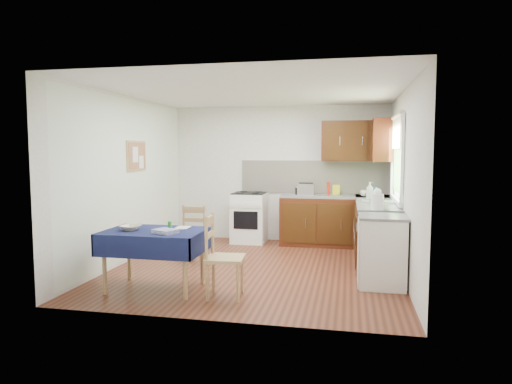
% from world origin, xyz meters
% --- Properties ---
extents(floor, '(4.20, 4.20, 0.00)m').
position_xyz_m(floor, '(0.00, 0.00, 0.00)').
color(floor, '#441E12').
rests_on(floor, ground).
extents(ceiling, '(4.00, 4.20, 0.02)m').
position_xyz_m(ceiling, '(0.00, 0.00, 2.50)').
color(ceiling, white).
rests_on(ceiling, wall_back).
extents(wall_back, '(4.00, 0.02, 2.50)m').
position_xyz_m(wall_back, '(0.00, 2.10, 1.25)').
color(wall_back, silver).
rests_on(wall_back, ground).
extents(wall_front, '(4.00, 0.02, 2.50)m').
position_xyz_m(wall_front, '(0.00, -2.10, 1.25)').
color(wall_front, silver).
rests_on(wall_front, ground).
extents(wall_left, '(0.02, 4.20, 2.50)m').
position_xyz_m(wall_left, '(-2.00, 0.00, 1.25)').
color(wall_left, white).
rests_on(wall_left, ground).
extents(wall_right, '(0.02, 4.20, 2.50)m').
position_xyz_m(wall_right, '(2.00, 0.00, 1.25)').
color(wall_right, silver).
rests_on(wall_right, ground).
extents(base_cabinets, '(1.90, 2.30, 0.86)m').
position_xyz_m(base_cabinets, '(1.36, 1.26, 0.43)').
color(base_cabinets, '#321608').
rests_on(base_cabinets, ground).
extents(worktop_back, '(1.90, 0.60, 0.04)m').
position_xyz_m(worktop_back, '(1.05, 1.80, 0.88)').
color(worktop_back, slate).
rests_on(worktop_back, base_cabinets).
extents(worktop_right, '(0.60, 1.70, 0.04)m').
position_xyz_m(worktop_right, '(1.70, 0.65, 0.88)').
color(worktop_right, slate).
rests_on(worktop_right, base_cabinets).
extents(worktop_corner, '(0.60, 0.60, 0.04)m').
position_xyz_m(worktop_corner, '(1.70, 1.80, 0.88)').
color(worktop_corner, slate).
rests_on(worktop_corner, base_cabinets).
extents(splashback, '(2.70, 0.02, 0.60)m').
position_xyz_m(splashback, '(0.65, 2.08, 1.20)').
color(splashback, beige).
rests_on(splashback, wall_back).
extents(upper_cabinets, '(1.20, 0.85, 0.70)m').
position_xyz_m(upper_cabinets, '(1.52, 1.80, 1.85)').
color(upper_cabinets, '#321608').
rests_on(upper_cabinets, wall_back).
extents(stove, '(0.60, 0.61, 0.92)m').
position_xyz_m(stove, '(-0.50, 1.80, 0.46)').
color(stove, white).
rests_on(stove, ground).
extents(window, '(0.04, 1.48, 1.26)m').
position_xyz_m(window, '(1.97, 0.70, 1.65)').
color(window, '#2C4F20').
rests_on(window, wall_right).
extents(fridge, '(0.58, 0.60, 0.89)m').
position_xyz_m(fridge, '(1.70, -0.55, 0.44)').
color(fridge, white).
rests_on(fridge, ground).
extents(corkboard, '(0.04, 0.62, 0.47)m').
position_xyz_m(corkboard, '(-1.97, 0.30, 1.60)').
color(corkboard, tan).
rests_on(corkboard, wall_left).
extents(dining_table, '(1.20, 0.81, 0.72)m').
position_xyz_m(dining_table, '(-1.01, -1.23, 0.62)').
color(dining_table, '#0E1B3B').
rests_on(dining_table, ground).
extents(chair_far, '(0.41, 0.41, 0.89)m').
position_xyz_m(chair_far, '(-0.92, 0.08, 0.47)').
color(chair_far, tan).
rests_on(chair_far, ground).
extents(chair_near, '(0.46, 0.46, 0.96)m').
position_xyz_m(chair_near, '(-0.13, -1.37, 0.51)').
color(chair_near, tan).
rests_on(chair_near, ground).
extents(toaster, '(0.29, 0.18, 0.22)m').
position_xyz_m(toaster, '(0.54, 1.73, 1.00)').
color(toaster, '#BBBBC0').
rests_on(toaster, worktop_back).
extents(sandwich_press, '(0.27, 0.24, 0.16)m').
position_xyz_m(sandwich_press, '(0.49, 1.81, 0.98)').
color(sandwich_press, black).
rests_on(sandwich_press, worktop_back).
extents(sauce_bottle, '(0.06, 0.06, 0.24)m').
position_xyz_m(sauce_bottle, '(0.94, 1.68, 1.02)').
color(sauce_bottle, red).
rests_on(sauce_bottle, worktop_back).
extents(yellow_packet, '(0.15, 0.12, 0.17)m').
position_xyz_m(yellow_packet, '(1.06, 1.93, 0.99)').
color(yellow_packet, yellow).
rests_on(yellow_packet, worktop_back).
extents(dish_rack, '(0.45, 0.35, 0.22)m').
position_xyz_m(dish_rack, '(1.72, 0.80, 0.92)').
color(dish_rack, '#98989E').
rests_on(dish_rack, worktop_right).
extents(kettle, '(0.17, 0.17, 0.28)m').
position_xyz_m(kettle, '(1.66, -0.10, 1.03)').
color(kettle, white).
rests_on(kettle, worktop_right).
extents(cup, '(0.17, 0.17, 0.10)m').
position_xyz_m(cup, '(1.55, 1.66, 0.95)').
color(cup, white).
rests_on(cup, worktop_back).
extents(soap_bottle_a, '(0.16, 0.16, 0.29)m').
position_xyz_m(soap_bottle_a, '(1.61, 1.05, 1.05)').
color(soap_bottle_a, white).
rests_on(soap_bottle_a, worktop_right).
extents(soap_bottle_b, '(0.12, 0.12, 0.20)m').
position_xyz_m(soap_bottle_b, '(1.69, 1.40, 1.00)').
color(soap_bottle_b, '#1C61A5').
rests_on(soap_bottle_b, worktop_right).
extents(soap_bottle_c, '(0.20, 0.20, 0.18)m').
position_xyz_m(soap_bottle_c, '(1.65, 0.41, 0.99)').
color(soap_bottle_c, '#217B38').
rests_on(soap_bottle_c, worktop_right).
extents(plate_bowl, '(0.27, 0.27, 0.06)m').
position_xyz_m(plate_bowl, '(-1.30, -1.28, 0.75)').
color(plate_bowl, beige).
rests_on(plate_bowl, dining_table).
extents(book, '(0.18, 0.23, 0.02)m').
position_xyz_m(book, '(-0.80, -1.06, 0.73)').
color(book, white).
rests_on(book, dining_table).
extents(spice_jar, '(0.05, 0.05, 0.10)m').
position_xyz_m(spice_jar, '(-0.86, -1.11, 0.77)').
color(spice_jar, '#268C2A').
rests_on(spice_jar, dining_table).
extents(tea_towel, '(0.32, 0.29, 0.05)m').
position_xyz_m(tea_towel, '(-0.80, -1.39, 0.75)').
color(tea_towel, navy).
rests_on(tea_towel, dining_table).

